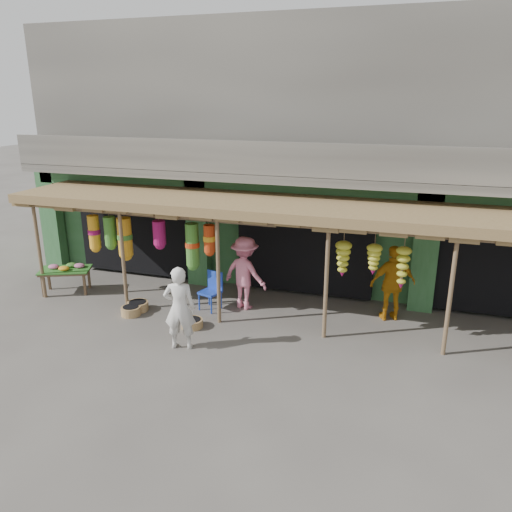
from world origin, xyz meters
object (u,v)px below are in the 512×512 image
(flower_table, at_px, (66,270))
(blue_chair, at_px, (212,288))
(person_shopper, at_px, (245,273))
(person_front, at_px, (180,308))
(person_vendor, at_px, (393,283))

(flower_table, xyz_separation_m, blue_chair, (4.19, 0.21, -0.10))
(person_shopper, bearing_deg, person_front, 92.12)
(person_vendor, relative_size, person_shopper, 0.99)
(flower_table, height_order, person_shopper, person_shopper)
(flower_table, distance_m, person_vendor, 8.55)
(flower_table, distance_m, person_front, 4.76)
(person_shopper, bearing_deg, blue_chair, 37.17)
(person_front, relative_size, person_shopper, 0.98)
(flower_table, bearing_deg, person_vendor, -17.41)
(person_front, xyz_separation_m, person_vendor, (4.14, 2.84, 0.01))
(flower_table, xyz_separation_m, person_vendor, (8.49, 0.93, 0.29))
(blue_chair, distance_m, person_vendor, 4.38)
(blue_chair, bearing_deg, person_front, -69.03)
(flower_table, xyz_separation_m, person_shopper, (4.96, 0.51, 0.30))
(flower_table, distance_m, person_shopper, 4.99)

